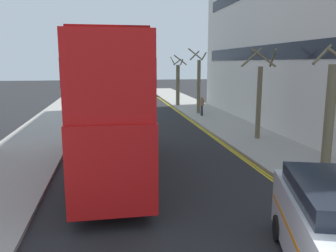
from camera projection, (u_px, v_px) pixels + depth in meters
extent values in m
cube|color=#9E9991|center=(248.00, 136.00, 21.82)|extent=(4.00, 80.00, 0.14)
cube|color=#9E9991|center=(34.00, 144.00, 19.71)|extent=(4.00, 80.00, 0.14)
cube|color=yellow|center=(227.00, 145.00, 19.56)|extent=(0.10, 56.00, 0.01)
cube|color=yellow|center=(224.00, 145.00, 19.53)|extent=(0.10, 56.00, 0.01)
cube|color=red|center=(111.00, 133.00, 14.40)|extent=(2.55, 10.81, 2.60)
cube|color=red|center=(109.00, 72.00, 13.94)|extent=(2.50, 10.60, 2.50)
cube|color=black|center=(110.00, 126.00, 14.35)|extent=(2.58, 10.38, 0.84)
cube|color=black|center=(109.00, 69.00, 13.92)|extent=(2.57, 10.16, 0.80)
cube|color=yellow|center=(109.00, 87.00, 19.33)|extent=(2.00, 0.07, 0.44)
cube|color=maroon|center=(108.00, 39.00, 13.70)|extent=(2.30, 9.73, 0.10)
cylinder|color=black|center=(86.00, 144.00, 17.66)|extent=(0.31, 1.04, 1.04)
cylinder|color=black|center=(135.00, 142.00, 18.08)|extent=(0.31, 1.04, 1.04)
cylinder|color=black|center=(74.00, 192.00, 11.17)|extent=(0.31, 1.04, 1.04)
cylinder|color=black|center=(150.00, 187.00, 11.59)|extent=(0.31, 1.04, 1.04)
cube|color=silver|center=(335.00, 237.00, 7.43)|extent=(3.21, 5.05, 1.50)
cube|color=black|center=(336.00, 200.00, 7.43)|extent=(2.54, 3.43, 0.76)
cube|color=orange|center=(335.00, 235.00, 7.42)|extent=(3.12, 4.70, 0.10)
cylinder|color=black|center=(279.00, 228.00, 9.08)|extent=(0.41, 0.71, 0.68)
cylinder|color=#2D2D38|center=(202.00, 111.00, 29.59)|extent=(0.22, 0.22, 0.85)
cube|color=#8C6647|center=(202.00, 102.00, 29.46)|extent=(0.34, 0.22, 0.56)
sphere|color=#9E7051|center=(202.00, 98.00, 29.38)|extent=(0.20, 0.20, 0.20)
cylinder|color=#6B6047|center=(178.00, 85.00, 36.61)|extent=(0.39, 0.39, 4.27)
cylinder|color=#6B6047|center=(182.00, 62.00, 36.27)|extent=(0.21, 0.88, 0.66)
cylinder|color=#6B6047|center=(177.00, 62.00, 36.57)|extent=(0.90, 0.17, 0.67)
cylinder|color=#6B6047|center=(173.00, 61.00, 35.95)|extent=(0.33, 1.24, 0.91)
cylinder|color=#6B6047|center=(180.00, 60.00, 35.47)|extent=(1.46, 0.37, 1.07)
cylinder|color=#6B6047|center=(199.00, 87.00, 30.68)|extent=(0.31, 0.31, 4.73)
cylinder|color=#6B6047|center=(204.00, 56.00, 30.33)|extent=(0.27, 0.97, 0.73)
cylinder|color=#6B6047|center=(195.00, 55.00, 30.59)|extent=(1.06, 0.73, 0.88)
cylinder|color=#6B6047|center=(195.00, 54.00, 29.58)|extent=(1.14, 1.07, 1.06)
cylinder|color=#6B6047|center=(259.00, 103.00, 20.45)|extent=(0.29, 0.29, 4.29)
cylinder|color=#6B6047|center=(273.00, 58.00, 19.91)|extent=(0.46, 1.40, 1.04)
cylinder|color=#6B6047|center=(252.00, 57.00, 20.64)|extent=(1.57, 0.61, 1.18)
cylinder|color=#6B6047|center=(263.00, 58.00, 19.26)|extent=(1.46, 0.47, 1.09)
cylinder|color=#6B6047|center=(329.00, 118.00, 14.42)|extent=(0.41, 0.41, 4.45)
cylinder|color=#6B6047|center=(322.00, 55.00, 14.42)|extent=(1.15, 0.56, 0.89)
cube|color=silver|center=(331.00, 29.00, 24.21)|extent=(10.00, 28.00, 14.04)
cube|color=black|center=(263.00, 53.00, 23.70)|extent=(0.04, 24.64, 1.00)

